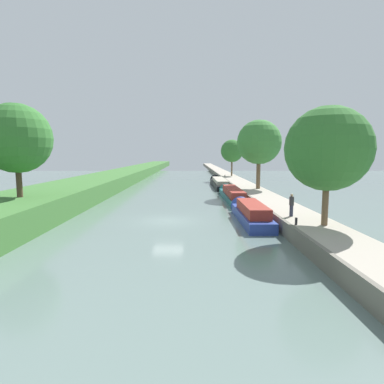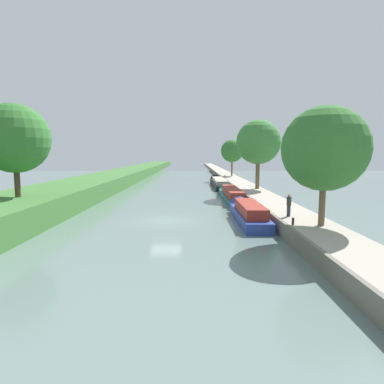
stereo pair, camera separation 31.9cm
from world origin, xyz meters
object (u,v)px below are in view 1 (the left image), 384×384
at_px(narrowboat_black, 219,183).
at_px(narrowboat_teal, 232,194).
at_px(narrowboat_blue, 250,213).
at_px(mooring_bollard_far, 225,176).
at_px(person_walking, 292,204).
at_px(mooring_bollard_near, 296,221).

bearing_deg(narrowboat_black, narrowboat_teal, -89.49).
xyz_separation_m(narrowboat_teal, narrowboat_black, (-0.15, 16.27, -0.02)).
bearing_deg(narrowboat_teal, narrowboat_blue, -90.59).
bearing_deg(narrowboat_blue, narrowboat_teal, 89.41).
bearing_deg(mooring_bollard_far, narrowboat_teal, -94.10).
distance_m(narrowboat_blue, person_walking, 4.36).
relative_size(narrowboat_blue, mooring_bollard_far, 22.97).
height_order(narrowboat_teal, person_walking, person_walking).
distance_m(narrowboat_teal, mooring_bollard_far, 23.72).
relative_size(narrowboat_blue, mooring_bollard_near, 22.97).
bearing_deg(mooring_bollard_far, mooring_bollard_near, -90.00).
bearing_deg(mooring_bollard_near, person_walking, 78.74).
distance_m(narrowboat_blue, narrowboat_teal, 12.67).
relative_size(narrowboat_teal, mooring_bollard_far, 32.64).
relative_size(mooring_bollard_near, mooring_bollard_far, 1.00).
bearing_deg(narrowboat_teal, mooring_bollard_far, 85.90).
xyz_separation_m(narrowboat_blue, person_walking, (2.38, -3.44, 1.23)).
xyz_separation_m(narrowboat_blue, mooring_bollard_near, (1.83, -6.21, 0.58)).
height_order(narrowboat_teal, mooring_bollard_near, narrowboat_teal).
height_order(mooring_bollard_near, mooring_bollard_far, same).
xyz_separation_m(person_walking, mooring_bollard_far, (-0.55, 39.76, -0.65)).
bearing_deg(person_walking, narrowboat_black, 94.23).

